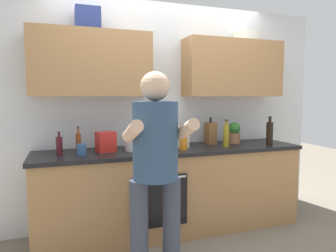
% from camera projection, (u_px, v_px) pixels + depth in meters
% --- Properties ---
extents(ground_plane, '(12.00, 12.00, 0.00)m').
position_uv_depth(ground_plane, '(173.00, 230.00, 3.32)').
color(ground_plane, '#756B5B').
extents(back_wall_unit, '(4.00, 0.38, 2.50)m').
position_uv_depth(back_wall_unit, '(165.00, 92.00, 3.43)').
color(back_wall_unit, silver).
rests_on(back_wall_unit, ground).
extents(counter, '(2.84, 0.67, 0.90)m').
position_uv_depth(counter, '(173.00, 189.00, 3.28)').
color(counter, '#A37547').
rests_on(counter, ground).
extents(person_standing, '(0.49, 0.45, 1.63)m').
position_uv_depth(person_standing, '(156.00, 161.00, 2.29)').
color(person_standing, '#383D4C').
rests_on(person_standing, ground).
extents(bottle_juice, '(0.08, 0.08, 0.22)m').
position_uv_depth(bottle_juice, '(183.00, 141.00, 3.12)').
color(bottle_juice, orange).
rests_on(bottle_juice, counter).
extents(bottle_oil, '(0.06, 0.06, 0.30)m').
position_uv_depth(bottle_oil, '(226.00, 135.00, 3.33)').
color(bottle_oil, olive).
rests_on(bottle_oil, counter).
extents(bottle_water, '(0.05, 0.05, 0.26)m').
position_uv_depth(bottle_water, '(168.00, 140.00, 3.08)').
color(bottle_water, silver).
rests_on(bottle_water, counter).
extents(bottle_soy, '(0.08, 0.08, 0.33)m').
position_uv_depth(bottle_soy, '(270.00, 133.00, 3.44)').
color(bottle_soy, black).
rests_on(bottle_soy, counter).
extents(bottle_vinegar, '(0.05, 0.05, 0.26)m').
position_uv_depth(bottle_vinegar, '(78.00, 142.00, 2.98)').
color(bottle_vinegar, brown).
rests_on(bottle_vinegar, counter).
extents(bottle_wine, '(0.06, 0.06, 0.22)m').
position_uv_depth(bottle_wine, '(59.00, 145.00, 2.86)').
color(bottle_wine, '#471419').
rests_on(bottle_wine, counter).
extents(cup_tea, '(0.09, 0.09, 0.10)m').
position_uv_depth(cup_tea, '(82.00, 149.00, 2.87)').
color(cup_tea, '#33598C').
rests_on(cup_tea, counter).
extents(mixing_bowl, '(0.28, 0.28, 0.10)m').
position_uv_depth(mixing_bowl, '(138.00, 145.00, 3.13)').
color(mixing_bowl, silver).
rests_on(mixing_bowl, counter).
extents(knife_block, '(0.10, 0.14, 0.31)m').
position_uv_depth(knife_block, '(210.00, 133.00, 3.52)').
color(knife_block, brown).
rests_on(knife_block, counter).
extents(potted_herb, '(0.14, 0.14, 0.25)m').
position_uv_depth(potted_herb, '(234.00, 133.00, 3.58)').
color(potted_herb, '#9E6647').
rests_on(potted_herb, counter).
extents(grocery_bag_crisps, '(0.20, 0.18, 0.20)m').
position_uv_depth(grocery_bag_crisps, '(106.00, 142.00, 3.03)').
color(grocery_bag_crisps, red).
rests_on(grocery_bag_crisps, counter).
extents(grocery_bag_rice, '(0.27, 0.22, 0.22)m').
position_uv_depth(grocery_bag_rice, '(176.00, 137.00, 3.32)').
color(grocery_bag_rice, beige).
rests_on(grocery_bag_rice, counter).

